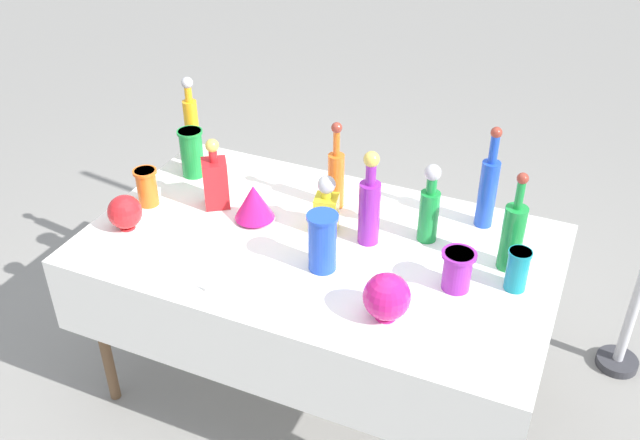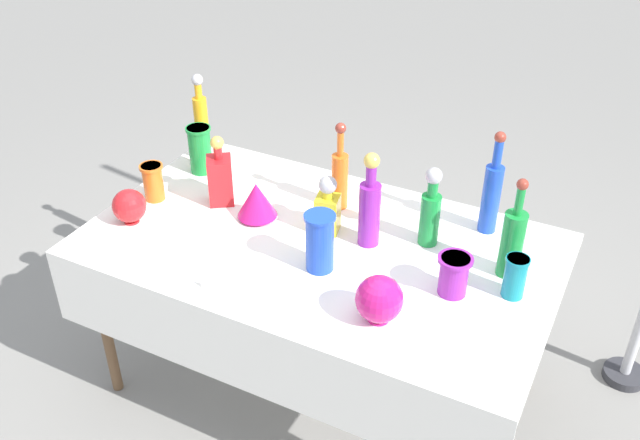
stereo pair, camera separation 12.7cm
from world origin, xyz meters
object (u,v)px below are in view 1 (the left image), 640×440
at_px(fluted_vase_0, 254,202).
at_px(square_decanter_0, 215,180).
at_px(square_decanter_1, 326,207).
at_px(round_bowl_0, 387,297).
at_px(slender_vase_3, 192,152).
at_px(tall_bottle_4, 429,208).
at_px(tall_bottle_1, 192,125).
at_px(round_bowl_1, 125,212).
at_px(tall_bottle_3, 336,175).
at_px(slender_vase_0, 518,269).
at_px(slender_vase_1, 457,269).
at_px(slender_vase_2, 322,241).
at_px(tall_bottle_2, 513,234).
at_px(slender_vase_4, 147,186).
at_px(tall_bottle_5, 488,188).
at_px(tall_bottle_0, 369,205).

bearing_deg(fluted_vase_0, square_decanter_0, 169.31).
height_order(square_decanter_1, round_bowl_0, square_decanter_1).
bearing_deg(slender_vase_3, tall_bottle_4, -3.49).
distance_m(tall_bottle_1, round_bowl_1, 0.58).
xyz_separation_m(tall_bottle_3, slender_vase_0, (0.76, -0.24, -0.06)).
height_order(tall_bottle_4, slender_vase_1, tall_bottle_4).
xyz_separation_m(slender_vase_2, round_bowl_0, (0.29, -0.16, -0.03)).
relative_size(tall_bottle_2, slender_vase_4, 2.46).
bearing_deg(square_decanter_1, slender_vase_2, -70.06).
bearing_deg(round_bowl_0, square_decanter_1, 134.30).
height_order(square_decanter_1, slender_vase_2, square_decanter_1).
relative_size(tall_bottle_5, fluted_vase_0, 2.66).
height_order(tall_bottle_3, square_decanter_0, tall_bottle_3).
relative_size(tall_bottle_4, round_bowl_1, 2.27).
bearing_deg(tall_bottle_1, square_decanter_1, -19.76).
distance_m(tall_bottle_4, tall_bottle_5, 0.25).
height_order(tall_bottle_5, slender_vase_1, tall_bottle_5).
distance_m(slender_vase_1, round_bowl_1, 1.26).
bearing_deg(slender_vase_1, square_decanter_0, 172.53).
height_order(tall_bottle_1, slender_vase_3, tall_bottle_1).
bearing_deg(slender_vase_1, square_decanter_1, 165.18).
bearing_deg(round_bowl_0, tall_bottle_4, 90.71).
relative_size(square_decanter_0, slender_vase_0, 1.92).
bearing_deg(slender_vase_4, square_decanter_0, 22.31).
bearing_deg(round_bowl_0, slender_vase_4, 166.36).
height_order(square_decanter_0, round_bowl_1, square_decanter_0).
bearing_deg(square_decanter_1, tall_bottle_0, -1.27).
height_order(tall_bottle_4, square_decanter_0, tall_bottle_4).
relative_size(slender_vase_2, round_bowl_1, 1.59).
xyz_separation_m(tall_bottle_5, fluted_vase_0, (-0.83, -0.33, -0.08)).
relative_size(tall_bottle_1, tall_bottle_5, 0.95).
relative_size(tall_bottle_0, fluted_vase_0, 2.40).
distance_m(square_decanter_1, round_bowl_0, 0.54).
relative_size(square_decanter_1, slender_vase_1, 1.63).
xyz_separation_m(tall_bottle_3, tall_bottle_5, (0.58, 0.11, 0.02)).
distance_m(tall_bottle_1, fluted_vase_0, 0.58).
bearing_deg(slender_vase_1, fluted_vase_0, 173.28).
relative_size(tall_bottle_2, tall_bottle_4, 1.21).
height_order(slender_vase_2, fluted_vase_0, slender_vase_2).
xyz_separation_m(tall_bottle_3, round_bowl_0, (0.41, -0.56, -0.06)).
xyz_separation_m(tall_bottle_4, slender_vase_2, (-0.29, -0.32, -0.02)).
distance_m(tall_bottle_0, square_decanter_0, 0.65).
height_order(tall_bottle_5, slender_vase_4, tall_bottle_5).
relative_size(slender_vase_1, slender_vase_3, 0.69).
bearing_deg(tall_bottle_1, fluted_vase_0, -34.01).
relative_size(square_decanter_0, slender_vase_1, 2.03).
distance_m(slender_vase_2, round_bowl_1, 0.79).
relative_size(tall_bottle_3, slender_vase_1, 2.55).
distance_m(slender_vase_2, slender_vase_3, 0.87).
height_order(tall_bottle_0, slender_vase_3, tall_bottle_0).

